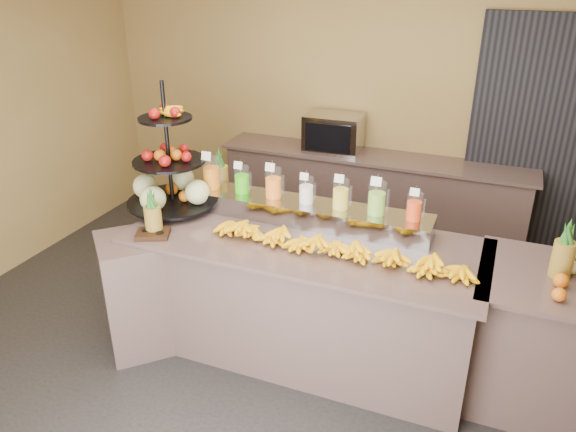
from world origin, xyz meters
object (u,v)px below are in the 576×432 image
Objects in this scene: pitcher_tray at (306,212)px; condiment_caddy at (153,234)px; oven_warmer at (334,133)px; fruit_stand at (176,179)px; banana_heap at (334,242)px.

pitcher_tray is 8.14× the size of condiment_caddy.
fruit_stand is at bearing -112.09° from oven_warmer.
fruit_stand is 1.95m from oven_warmer.
pitcher_tray is 0.99× the size of banana_heap.
condiment_caddy is at bearing -145.25° from pitcher_tray.
pitcher_tray is at bearing 34.75° from condiment_caddy.
banana_heap is (0.33, -0.36, -0.01)m from pitcher_tray.
fruit_stand is at bearing -171.19° from pitcher_tray.
oven_warmer is (-0.33, 1.67, 0.11)m from pitcher_tray.
banana_heap is at bearing -0.52° from fruit_stand.
condiment_caddy is at bearing -167.79° from banana_heap.
oven_warmer is (0.58, 2.30, 0.17)m from condiment_caddy.
fruit_stand is at bearing 171.16° from banana_heap.
banana_heap reaches higher than pitcher_tray.
oven_warmer reaches higher than condiment_caddy.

